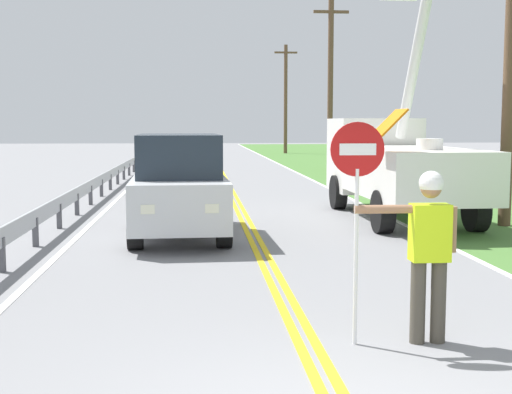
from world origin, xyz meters
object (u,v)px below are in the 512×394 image
(flagger_worker, at_px, (429,245))
(stop_sign_paddle, at_px, (357,183))
(utility_bucket_truck, at_px, (395,159))
(utility_pole_mid, at_px, (330,82))
(utility_pole_far, at_px, (286,97))
(oncoming_suv_nearest, at_px, (179,185))
(utility_pole_near, at_px, (511,32))

(flagger_worker, xyz_separation_m, stop_sign_paddle, (-0.77, 0.01, 0.66))
(flagger_worker, bearing_deg, utility_bucket_truck, 75.82)
(utility_pole_mid, distance_m, utility_pole_far, 19.49)
(utility_bucket_truck, height_order, oncoming_suv_nearest, utility_bucket_truck)
(utility_bucket_truck, relative_size, utility_pole_mid, 0.80)
(utility_bucket_truck, bearing_deg, utility_pole_far, 86.82)
(oncoming_suv_nearest, relative_size, utility_pole_far, 0.55)
(oncoming_suv_nearest, bearing_deg, utility_pole_mid, 71.17)
(utility_pole_near, xyz_separation_m, utility_pole_far, (0.04, 39.68, 0.09))
(utility_bucket_truck, xyz_separation_m, oncoming_suv_nearest, (-5.27, -2.59, -0.37))
(flagger_worker, relative_size, utility_bucket_truck, 0.27)
(flagger_worker, bearing_deg, utility_pole_far, 84.50)
(utility_bucket_truck, bearing_deg, utility_pole_mid, 84.07)
(oncoming_suv_nearest, xyz_separation_m, utility_pole_mid, (7.19, 21.08, 3.40))
(flagger_worker, bearing_deg, oncoming_suv_nearest, 110.95)
(flagger_worker, distance_m, utility_pole_mid, 28.89)
(oncoming_suv_nearest, distance_m, utility_pole_mid, 22.53)
(utility_bucket_truck, distance_m, utility_pole_far, 38.16)
(utility_pole_near, distance_m, utility_pole_mid, 20.19)
(utility_pole_mid, bearing_deg, utility_bucket_truck, -95.93)
(oncoming_suv_nearest, height_order, utility_pole_mid, utility_pole_mid)
(utility_pole_mid, bearing_deg, utility_pole_far, 89.43)
(flagger_worker, relative_size, oncoming_suv_nearest, 0.39)
(oncoming_suv_nearest, bearing_deg, flagger_worker, -69.05)
(flagger_worker, xyz_separation_m, utility_pole_far, (4.60, 47.83, 3.39))
(utility_bucket_truck, bearing_deg, flagger_worker, -104.18)
(utility_bucket_truck, height_order, utility_pole_far, utility_pole_far)
(stop_sign_paddle, bearing_deg, utility_pole_near, 56.78)
(stop_sign_paddle, distance_m, utility_pole_far, 48.20)
(utility_pole_near, bearing_deg, stop_sign_paddle, -123.22)
(utility_pole_near, xyz_separation_m, utility_pole_mid, (-0.16, 20.19, 0.12))
(oncoming_suv_nearest, relative_size, utility_pole_near, 0.56)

